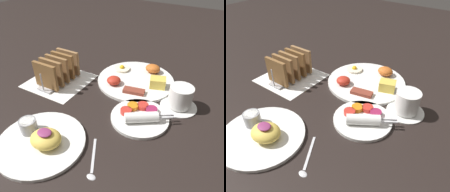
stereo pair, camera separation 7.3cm
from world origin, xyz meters
TOP-DOWN VIEW (x-y plane):
  - ground_plane at (0.00, 0.00)m, footprint 3.00×3.00m
  - napkin_flat at (-0.19, 0.07)m, footprint 0.22×0.22m
  - plate_breakfast at (0.07, 0.22)m, footprint 0.30×0.30m
  - plate_condiments at (0.17, 0.03)m, footprint 0.19×0.18m
  - plate_foreground at (-0.02, -0.20)m, footprint 0.24×0.24m
  - toast_rack at (-0.19, 0.07)m, footprint 0.10×0.18m
  - coffee_cup at (0.26, 0.14)m, footprint 0.12×0.12m
  - teaspoon at (0.14, -0.19)m, footprint 0.07×0.12m

SIDE VIEW (x-z plane):
  - ground_plane at x=0.00m, z-range 0.00..0.00m
  - napkin_flat at x=-0.19m, z-range 0.00..0.00m
  - teaspoon at x=0.14m, z-range 0.00..0.01m
  - plate_breakfast at x=0.07m, z-range -0.01..0.03m
  - plate_condiments at x=0.17m, z-range -0.01..0.03m
  - plate_foreground at x=-0.02m, z-range -0.01..0.04m
  - coffee_cup at x=0.26m, z-range 0.00..0.08m
  - toast_rack at x=-0.19m, z-range 0.00..0.10m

